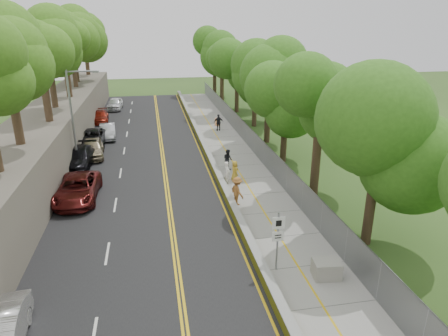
% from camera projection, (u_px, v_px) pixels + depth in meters
% --- Properties ---
extents(ground, '(140.00, 140.00, 0.00)m').
position_uv_depth(ground, '(241.00, 241.00, 22.11)').
color(ground, '#33511E').
rests_on(ground, ground).
extents(road, '(11.20, 66.00, 0.04)m').
position_uv_depth(road, '(144.00, 160.00, 35.03)').
color(road, black).
rests_on(road, ground).
extents(sidewalk, '(4.20, 66.00, 0.05)m').
position_uv_depth(sidewalk, '(232.00, 155.00, 36.39)').
color(sidewalk, gray).
rests_on(sidewalk, ground).
extents(jersey_barrier, '(0.42, 66.00, 0.60)m').
position_uv_depth(jersey_barrier, '(207.00, 153.00, 35.90)').
color(jersey_barrier, '#D0D611').
rests_on(jersey_barrier, ground).
extents(rock_embankment, '(5.00, 66.00, 4.00)m').
position_uv_depth(rock_embankment, '(42.00, 143.00, 32.96)').
color(rock_embankment, '#595147').
rests_on(rock_embankment, ground).
extents(chainlink_fence, '(0.04, 66.00, 2.00)m').
position_uv_depth(chainlink_fence, '(255.00, 143.00, 36.41)').
color(chainlink_fence, slate).
rests_on(chainlink_fence, ground).
extents(trees_embankment, '(6.40, 66.00, 13.00)m').
position_uv_depth(trees_embankment, '(32.00, 35.00, 30.12)').
color(trees_embankment, '#4C8720').
rests_on(trees_embankment, rock_embankment).
extents(trees_fenceside, '(7.00, 66.00, 14.00)m').
position_uv_depth(trees_fenceside, '(283.00, 76.00, 34.75)').
color(trees_fenceside, '#3F7F20').
rests_on(trees_fenceside, ground).
extents(streetlight, '(2.52, 0.22, 8.00)m').
position_uv_depth(streetlight, '(75.00, 113.00, 31.65)').
color(streetlight, gray).
rests_on(streetlight, ground).
extents(signpost, '(0.62, 0.09, 3.10)m').
position_uv_depth(signpost, '(278.00, 235.00, 18.83)').
color(signpost, gray).
rests_on(signpost, sidewalk).
extents(construction_barrel, '(0.53, 0.53, 0.87)m').
position_uv_depth(construction_barrel, '(217.00, 122.00, 46.46)').
color(construction_barrel, '#E35600').
rests_on(construction_barrel, sidewalk).
extents(concrete_block, '(1.36, 1.08, 0.84)m').
position_uv_depth(concrete_block, '(326.00, 269.00, 18.81)').
color(concrete_block, gray).
rests_on(concrete_block, sidewalk).
extents(car_2, '(2.75, 5.75, 1.58)m').
position_uv_depth(car_2, '(78.00, 189.00, 26.92)').
color(car_2, '#591615').
rests_on(car_2, road).
extents(car_3, '(2.73, 5.68, 1.59)m').
position_uv_depth(car_3, '(79.00, 157.00, 33.12)').
color(car_3, black).
rests_on(car_3, road).
extents(car_4, '(2.32, 4.84, 1.59)m').
position_uv_depth(car_4, '(92.00, 148.00, 35.54)').
color(car_4, gray).
rests_on(car_4, road).
extents(car_5, '(1.91, 4.49, 1.44)m').
position_uv_depth(car_5, '(108.00, 131.00, 41.34)').
color(car_5, '#9A9BA0').
rests_on(car_5, road).
extents(car_6, '(2.59, 5.45, 1.50)m').
position_uv_depth(car_6, '(93.00, 138.00, 38.94)').
color(car_6, black).
rests_on(car_6, road).
extents(car_7, '(2.17, 4.71, 1.33)m').
position_uv_depth(car_7, '(100.00, 117.00, 47.99)').
color(car_7, maroon).
rests_on(car_7, road).
extents(car_8, '(2.13, 4.74, 1.58)m').
position_uv_depth(car_8, '(115.00, 104.00, 54.92)').
color(car_8, white).
rests_on(car_8, road).
extents(painter_0, '(0.67, 0.87, 1.58)m').
position_uv_depth(painter_0, '(235.00, 171.00, 30.12)').
color(painter_0, gold).
rests_on(painter_0, sidewalk).
extents(painter_1, '(0.66, 0.77, 1.79)m').
position_uv_depth(painter_1, '(227.00, 173.00, 29.38)').
color(painter_1, white).
rests_on(painter_1, sidewalk).
extents(painter_2, '(0.89, 0.99, 1.66)m').
position_uv_depth(painter_2, '(228.00, 159.00, 32.59)').
color(painter_2, black).
rests_on(painter_2, sidewalk).
extents(painter_3, '(1.10, 1.41, 1.91)m').
position_uv_depth(painter_3, '(237.00, 191.00, 26.14)').
color(painter_3, '#995E2B').
rests_on(painter_3, sidewalk).
extents(person_far, '(1.09, 0.49, 1.83)m').
position_uv_depth(person_far, '(219.00, 122.00, 44.11)').
color(person_far, black).
rests_on(person_far, sidewalk).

